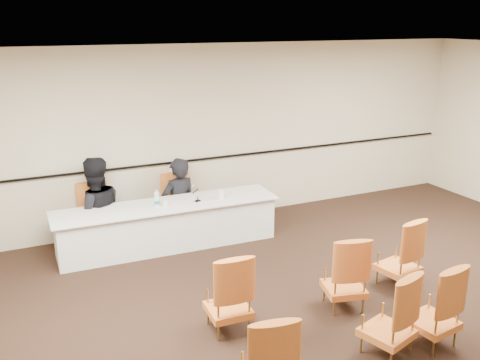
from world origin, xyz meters
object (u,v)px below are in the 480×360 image
microphone (198,194)px  drinking_glass (165,203)px  aud_chair_front_mid (345,271)px  coffee_cup (221,195)px  aud_chair_back_right (433,304)px  aud_chair_front_right (399,252)px  water_bottle (157,199)px  panelist_main_chair (179,204)px  panelist_main (179,208)px  aud_chair_back_left (267,358)px  aud_chair_back_mid (388,313)px  panelist_second_chair (95,215)px  panelist_second (96,217)px  aud_chair_front_left (228,291)px  panel_table (168,225)px

microphone → drinking_glass: (-0.51, -0.00, -0.07)m
aud_chair_front_mid → coffee_cup: bearing=116.4°
aud_chair_front_mid → aud_chair_back_right: same height
aud_chair_front_mid → aud_chair_front_right: bearing=24.1°
water_bottle → aud_chair_front_mid: 3.05m
coffee_cup → aud_chair_back_right: 3.69m
panelist_main_chair → coffee_cup: panelist_main_chair is taller
panelist_main → aud_chair_front_right: size_ratio=1.80×
aud_chair_back_left → aud_chair_back_mid: size_ratio=1.00×
aud_chair_back_mid → aud_chair_back_right: 0.56m
coffee_cup → aud_chair_front_right: (1.50, -2.37, -0.28)m
water_bottle → panelist_second_chair: bearing=144.0°
panelist_main_chair → aud_chair_back_left: size_ratio=1.00×
panelist_main → water_bottle: (-0.52, -0.56, 0.42)m
panelist_main_chair → aud_chair_front_mid: (1.02, -3.16, 0.00)m
drinking_glass → panelist_second: bearing=146.4°
coffee_cup → panelist_second: bearing=159.8°
panelist_second_chair → panelist_second: bearing=0.0°
aud_chair_back_left → aud_chair_back_mid: same height
panelist_main_chair → aud_chair_front_left: 3.06m
panelist_main → aud_chair_back_left: bearing=70.0°
aud_chair_back_left → panelist_second: bearing=109.7°
drinking_glass → aud_chair_back_left: bearing=-93.4°
panelist_second_chair → panelist_main: bearing=0.0°
panel_table → aud_chair_back_mid: bearing=-69.8°
water_bottle → aud_chair_front_mid: size_ratio=0.27×
panelist_second → aud_chair_front_mid: 3.97m
panel_table → aud_chair_back_right: size_ratio=3.59×
water_bottle → drinking_glass: size_ratio=2.56×
panelist_main_chair → aud_chair_back_left: same height
aud_chair_back_left → drinking_glass: bearing=96.9°
panel_table → aud_chair_front_mid: (1.37, -2.65, 0.13)m
coffee_cup → aud_chair_back_left: (-1.10, -3.65, -0.28)m
microphone → panel_table: bearing=161.2°
drinking_glass → coffee_cup: (0.88, -0.05, 0.02)m
water_bottle → drinking_glass: 0.15m
aud_chair_front_left → coffee_cup: bearing=71.7°
microphone → aud_chair_front_mid: aud_chair_front_mid is taller
aud_chair_back_right → aud_chair_back_mid: bearing=166.4°
panelist_second_chair → aud_chair_back_mid: size_ratio=1.00×
aud_chair_front_right → aud_chair_back_left: bearing=-164.6°
water_bottle → panelist_second: bearing=144.0°
panelist_second_chair → aud_chair_front_mid: same height
panelist_main → drinking_glass: 0.78m
drinking_glass → aud_chair_back_right: aud_chair_back_right is taller
aud_chair_front_left → aud_chair_back_mid: same height
aud_chair_back_right → coffee_cup: bearing=96.1°
panel_table → drinking_glass: bearing=-122.0°
panel_table → water_bottle: bearing=-164.3°
panelist_second → coffee_cup: size_ratio=13.17×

